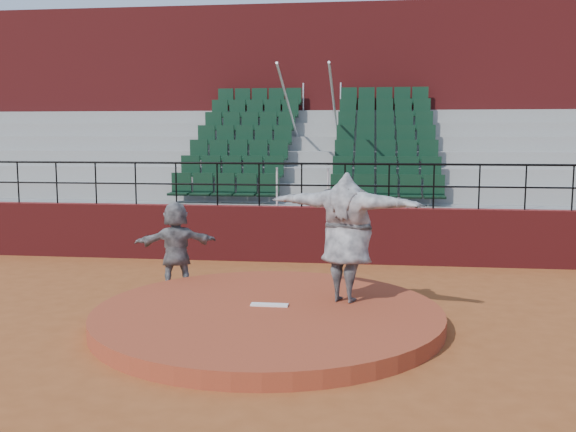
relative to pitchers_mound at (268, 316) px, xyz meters
name	(u,v)px	position (x,y,z in m)	size (l,w,h in m)	color
ground	(268,324)	(0.00, 0.00, -0.12)	(90.00, 90.00, 0.00)	brown
pitchers_mound	(268,316)	(0.00, 0.00, 0.00)	(5.50, 5.50, 0.25)	#943A21
pitching_rubber	(269,305)	(0.00, 0.15, 0.14)	(0.60, 0.15, 0.03)	white
boundary_wall	(302,234)	(0.00, 5.00, 0.53)	(24.00, 0.30, 1.30)	maroon
wall_railing	(302,175)	(0.00, 5.00, 1.90)	(24.04, 0.05, 1.03)	black
seating_deck	(315,188)	(0.00, 8.65, 1.31)	(24.00, 5.97, 4.63)	gray
press_box_facade	(325,117)	(0.00, 12.60, 3.43)	(24.00, 3.00, 7.10)	maroon
pitcher	(346,237)	(1.20, 0.61, 1.19)	(2.61, 0.71, 2.12)	black
fielder	(176,245)	(-2.13, 2.09, 0.73)	(1.58, 0.50, 1.70)	black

